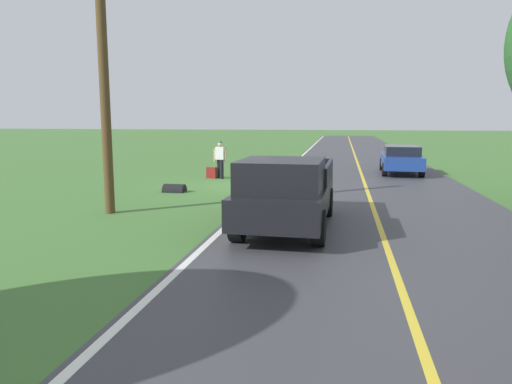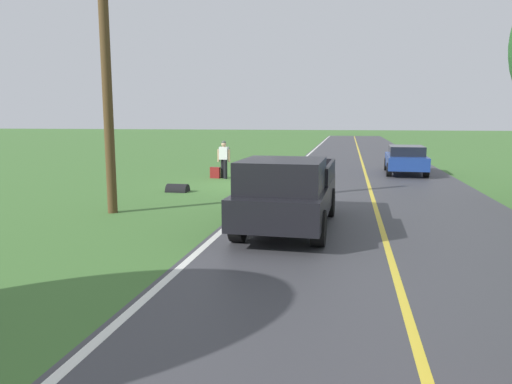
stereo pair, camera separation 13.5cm
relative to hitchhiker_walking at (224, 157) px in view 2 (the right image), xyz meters
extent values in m
plane|color=#427033|center=(-1.43, 2.17, -0.98)|extent=(200.00, 200.00, 0.00)
cube|color=#3D3D42|center=(-6.52, 2.17, -0.98)|extent=(8.13, 120.00, 0.00)
cube|color=silver|center=(-2.63, 2.17, -0.98)|extent=(0.16, 117.60, 0.00)
cube|color=gold|center=(-6.52, 2.17, -0.98)|extent=(0.14, 117.60, 0.00)
cylinder|color=black|center=(-0.09, 0.16, -0.54)|extent=(0.18, 0.18, 0.88)
cylinder|color=black|center=(0.10, -0.10, -0.54)|extent=(0.18, 0.18, 0.88)
cube|color=white|center=(0.00, 0.03, 0.19)|extent=(0.42, 0.30, 0.58)
sphere|color=tan|center=(0.00, 0.03, 0.59)|extent=(0.23, 0.23, 0.23)
sphere|color=#4C564C|center=(0.00, 0.03, 0.67)|extent=(0.20, 0.20, 0.20)
cube|color=#234C2D|center=(-0.02, -0.17, 0.22)|extent=(0.34, 0.23, 0.44)
cylinder|color=tan|center=(-0.25, 0.08, 0.08)|extent=(0.10, 0.10, 0.58)
cylinder|color=tan|center=(0.26, 0.03, 0.08)|extent=(0.10, 0.10, 0.58)
cube|color=maroon|center=(0.43, 0.04, -0.72)|extent=(0.48, 0.24, 0.51)
cube|color=black|center=(-4.20, 9.37, -0.23)|extent=(2.14, 5.45, 0.70)
cube|color=black|center=(-4.17, 10.56, 0.48)|extent=(1.90, 2.21, 0.72)
cube|color=black|center=(-4.17, 10.56, 0.55)|extent=(1.71, 1.34, 0.43)
cube|color=black|center=(-5.17, 8.32, 0.34)|extent=(0.18, 3.03, 0.45)
cube|color=black|center=(-3.29, 8.27, 0.34)|extent=(0.18, 3.03, 0.45)
cube|color=black|center=(-4.27, 6.78, 0.34)|extent=(1.84, 0.15, 0.45)
cylinder|color=black|center=(-5.05, 11.15, -0.58)|extent=(0.32, 0.81, 0.80)
cylinder|color=black|center=(-3.25, 11.10, -0.58)|extent=(0.32, 0.81, 0.80)
cylinder|color=black|center=(-5.14, 7.85, -0.58)|extent=(0.32, 0.81, 0.80)
cylinder|color=black|center=(-3.34, 7.80, -0.58)|extent=(0.32, 0.81, 0.80)
cube|color=navy|center=(-8.47, -3.54, -0.34)|extent=(2.00, 4.46, 0.62)
cube|color=black|center=(-8.47, -3.34, 0.20)|extent=(1.71, 2.43, 0.46)
cylinder|color=black|center=(-7.68, -4.96, -0.65)|extent=(0.26, 0.67, 0.66)
cylinder|color=black|center=(-9.37, -4.90, -0.65)|extent=(0.26, 0.67, 0.66)
cylinder|color=black|center=(-7.58, -2.17, -0.65)|extent=(0.26, 0.67, 0.66)
cylinder|color=black|center=(-9.27, -2.11, -0.65)|extent=(0.26, 0.67, 0.66)
cylinder|color=brown|center=(1.14, 8.56, 3.13)|extent=(0.28, 0.28, 8.22)
cylinder|color=black|center=(0.69, 4.34, -0.98)|extent=(0.80, 0.60, 0.60)
camera|label=1|loc=(-5.50, 21.25, 1.76)|focal=33.28mm
camera|label=2|loc=(-5.63, 21.23, 1.76)|focal=33.28mm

